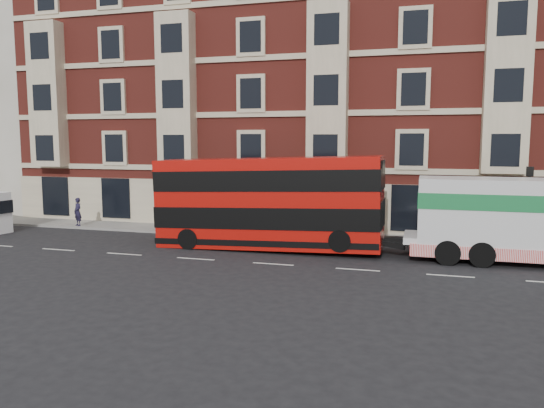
{
  "coord_description": "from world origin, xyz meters",
  "views": [
    {
      "loc": [
        6.75,
        -23.69,
        5.85
      ],
      "look_at": [
        -1.21,
        4.0,
        2.37
      ],
      "focal_mm": 35.0,
      "sensor_mm": 36.0,
      "label": 1
    }
  ],
  "objects": [
    {
      "name": "lamp_post_east",
      "position": [
        12.0,
        6.2,
        2.68
      ],
      "size": [
        0.35,
        0.15,
        4.35
      ],
      "color": "black",
      "rests_on": "sidewalk"
    },
    {
      "name": "pedestrian",
      "position": [
        -15.42,
        6.42,
        1.09
      ],
      "size": [
        0.81,
        0.7,
        1.88
      ],
      "primitive_type": "imported",
      "rotation": [
        0.0,
        0.0,
        -0.45
      ],
      "color": "#1C1831",
      "rests_on": "sidewalk"
    },
    {
      "name": "ground",
      "position": [
        0.0,
        0.0,
        0.0
      ],
      "size": [
        120.0,
        120.0,
        0.0
      ],
      "primitive_type": "plane",
      "color": "black",
      "rests_on": "ground"
    },
    {
      "name": "sidewalk",
      "position": [
        0.0,
        7.5,
        0.07
      ],
      "size": [
        90.0,
        3.0,
        0.15
      ],
      "primitive_type": "cube",
      "color": "slate",
      "rests_on": "ground"
    },
    {
      "name": "victorian_terrace",
      "position": [
        0.5,
        15.0,
        10.07
      ],
      "size": [
        45.0,
        12.0,
        20.4
      ],
      "color": "maroon",
      "rests_on": "ground"
    },
    {
      "name": "double_decker_bus",
      "position": [
        -1.25,
        3.31,
        2.6
      ],
      "size": [
        12.12,
        2.78,
        4.91
      ],
      "color": "#AD0F09",
      "rests_on": "ground"
    },
    {
      "name": "lamp_post_west",
      "position": [
        -6.0,
        6.2,
        2.68
      ],
      "size": [
        0.35,
        0.15,
        4.35
      ],
      "color": "black",
      "rests_on": "sidewalk"
    },
    {
      "name": "tow_truck",
      "position": [
        10.81,
        3.31,
        2.15
      ],
      "size": [
        9.71,
        2.87,
        4.04
      ],
      "color": "silver",
      "rests_on": "ground"
    }
  ]
}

